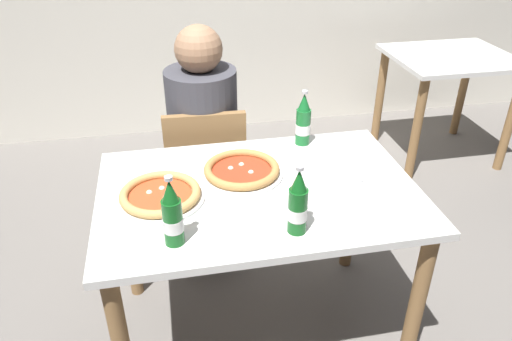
% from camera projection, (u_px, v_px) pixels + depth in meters
% --- Properties ---
extents(ground_plane, '(8.00, 8.00, 0.00)m').
position_uv_depth(ground_plane, '(258.00, 327.00, 2.23)').
color(ground_plane, slate).
extents(dining_table_main, '(1.20, 0.80, 0.75)m').
position_uv_depth(dining_table_main, '(258.00, 213.00, 1.91)').
color(dining_table_main, silver).
rests_on(dining_table_main, ground_plane).
extents(chair_behind_table, '(0.41, 0.41, 0.85)m').
position_uv_depth(chair_behind_table, '(206.00, 172.00, 2.48)').
color(chair_behind_table, olive).
rests_on(chair_behind_table, ground_plane).
extents(diner_seated, '(0.34, 0.34, 1.21)m').
position_uv_depth(diner_seated, '(205.00, 150.00, 2.47)').
color(diner_seated, '#2D3342').
rests_on(diner_seated, ground_plane).
extents(dining_table_background, '(0.80, 0.70, 0.75)m').
position_uv_depth(dining_table_background, '(448.00, 78.00, 3.36)').
color(dining_table_background, silver).
rests_on(dining_table_background, ground_plane).
extents(pizza_margherita_near, '(0.33, 0.33, 0.04)m').
position_uv_depth(pizza_margherita_near, '(242.00, 171.00, 1.93)').
color(pizza_margherita_near, white).
rests_on(pizza_margherita_near, dining_table_main).
extents(pizza_marinara_far, '(0.32, 0.32, 0.04)m').
position_uv_depth(pizza_marinara_far, '(160.00, 195.00, 1.78)').
color(pizza_marinara_far, white).
rests_on(pizza_marinara_far, dining_table_main).
extents(beer_bottle_left, '(0.07, 0.07, 0.25)m').
position_uv_depth(beer_bottle_left, '(172.00, 216.00, 1.52)').
color(beer_bottle_left, '#14591E').
rests_on(beer_bottle_left, dining_table_main).
extents(beer_bottle_center, '(0.07, 0.07, 0.25)m').
position_uv_depth(beer_bottle_center, '(298.00, 205.00, 1.58)').
color(beer_bottle_center, '#14591E').
rests_on(beer_bottle_center, dining_table_main).
extents(beer_bottle_right, '(0.07, 0.07, 0.25)m').
position_uv_depth(beer_bottle_right, '(303.00, 122.00, 2.12)').
color(beer_bottle_right, '#196B2D').
rests_on(beer_bottle_right, dining_table_main).
extents(napkin_with_cutlery, '(0.20, 0.20, 0.01)m').
position_uv_depth(napkin_with_cutlery, '(344.00, 171.00, 1.96)').
color(napkin_with_cutlery, white).
rests_on(napkin_with_cutlery, dining_table_main).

